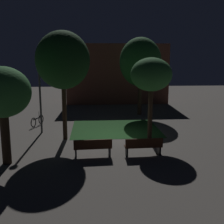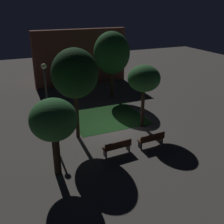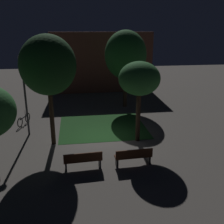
# 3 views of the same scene
# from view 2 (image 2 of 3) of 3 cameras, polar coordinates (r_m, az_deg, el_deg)

# --- Properties ---
(ground_plane) EXTENTS (60.00, 60.00, 0.00)m
(ground_plane) POSITION_cam_2_polar(r_m,az_deg,el_deg) (19.88, 0.10, -3.34)
(ground_plane) COLOR #56514C
(grass_lawn) EXTENTS (5.69, 5.05, 0.01)m
(grass_lawn) POSITION_cam_2_polar(r_m,az_deg,el_deg) (21.54, -1.13, -1.21)
(grass_lawn) COLOR #194219
(grass_lawn) RESTS_ON ground
(bench_path_side) EXTENTS (1.82, 0.58, 0.88)m
(bench_path_side) POSITION_cam_2_polar(r_m,az_deg,el_deg) (16.40, 1.16, -7.40)
(bench_path_side) COLOR #422314
(bench_path_side) RESTS_ON ground
(bench_corner) EXTENTS (1.82, 0.55, 0.88)m
(bench_corner) POSITION_cam_2_polar(r_m,az_deg,el_deg) (17.43, 8.43, -5.74)
(bench_corner) COLOR #422314
(bench_corner) RESTS_ON ground
(tree_lawn_side) EXTENTS (2.31, 2.31, 4.65)m
(tree_lawn_side) POSITION_cam_2_polar(r_m,az_deg,el_deg) (18.92, 6.84, 7.02)
(tree_lawn_side) COLOR #2D2116
(tree_lawn_side) RESTS_ON ground
(tree_left_canopy) EXTENTS (2.98, 2.98, 6.09)m
(tree_left_canopy) POSITION_cam_2_polar(r_m,az_deg,el_deg) (17.09, -7.95, 8.11)
(tree_left_canopy) COLOR #2D2116
(tree_left_canopy) RESTS_ON ground
(tree_back_left) EXTENTS (2.43, 2.43, 4.28)m
(tree_back_left) POSITION_cam_2_polar(r_m,az_deg,el_deg) (13.70, -12.38, -1.82)
(tree_back_left) COLOR #2D2116
(tree_back_left) RESTS_ON ground
(tree_tall_center) EXTENTS (3.37, 3.37, 6.25)m
(tree_tall_center) POSITION_cam_2_polar(r_m,az_deg,el_deg) (25.22, -0.06, 12.46)
(tree_tall_center) COLOR #38281C
(tree_tall_center) RESTS_ON ground
(lamp_post_plaza_west) EXTENTS (0.36, 0.36, 4.94)m
(lamp_post_plaza_west) POSITION_cam_2_polar(r_m,az_deg,el_deg) (18.58, -13.95, 5.11)
(lamp_post_plaza_west) COLOR #333338
(lamp_post_plaza_west) RESTS_ON ground
(bicycle) EXTENTS (0.61, 1.63, 0.93)m
(bicycle) POSITION_cam_2_polar(r_m,az_deg,el_deg) (21.29, -15.79, -1.41)
(bicycle) COLOR black
(bicycle) RESTS_ON ground
(building_wall_backdrop) EXTENTS (10.30, 0.80, 6.02)m
(building_wall_backdrop) POSITION_cam_2_polar(r_m,az_deg,el_deg) (30.15, -6.67, 11.50)
(building_wall_backdrop) COLOR brown
(building_wall_backdrop) RESTS_ON ground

